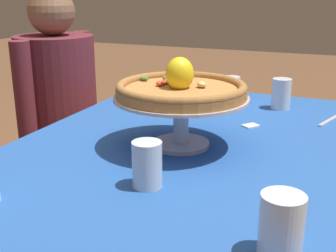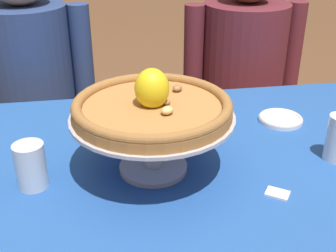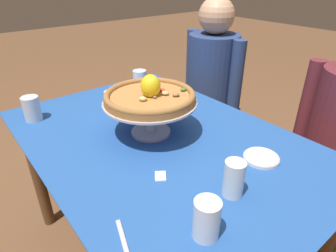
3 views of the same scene
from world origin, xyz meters
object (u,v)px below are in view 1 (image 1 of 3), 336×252
Objects in this scene: water_glass_front_right at (281,96)px; dinner_fork at (334,118)px; water_glass_side_left at (147,167)px; diner_right at (60,122)px; pizza at (181,88)px; pizza_stand at (181,110)px; water_glass_front_left at (281,230)px; side_plate at (170,103)px; water_glass_side_right at (231,94)px; sugar_packet at (251,126)px.

dinner_fork is at bearing -109.13° from water_glass_front_right.
water_glass_side_left is 0.09× the size of diner_right.
water_glass_side_left is 1.12m from diner_right.
water_glass_side_left is 0.81m from dinner_fork.
pizza is 0.30m from water_glass_side_left.
water_glass_side_left is (-0.28, -0.02, -0.06)m from pizza_stand.
water_glass_front_left is 0.88m from dinner_fork.
water_glass_front_right is 0.54× the size of dinner_fork.
pizza_stand is 0.60m from dinner_fork.
water_glass_front_left is 1.00m from side_plate.
water_glass_side_right is 0.92× the size of side_plate.
water_glass_front_right is at bearing 70.87° from dinner_fork.
pizza_stand is at bearing -121.70° from diner_right.
water_glass_side_left is at bearing 167.70° from water_glass_front_right.
water_glass_side_right is at bearing 108.86° from water_glass_front_right.
water_glass_front_left is 1.04× the size of water_glass_side_left.
sugar_packet is at bearing -113.40° from side_plate.
side_plate is at bearing 33.00° from water_glass_front_left.
sugar_packet is at bearing -29.49° from pizza_stand.
sugar_packet is 0.04× the size of diner_right.
pizza_stand reaches higher than water_glass_side_right.
pizza_stand is 0.28m from water_glass_side_left.
water_glass_side_left is at bearing -133.31° from diner_right.
pizza is at bearing 150.39° from sugar_packet.
dinner_fork is at bearing -91.45° from diner_right.
pizza_stand is at bearing 139.11° from dinner_fork.
pizza is at bearing 139.05° from dinner_fork.
water_glass_front_right is 0.95× the size of water_glass_side_right.
sugar_packet is (0.53, -0.12, -0.04)m from water_glass_side_left.
diner_right is (0.08, 0.58, -0.17)m from side_plate.
pizza is at bearing 59.22° from pizza_stand.
water_glass_front_right is at bearing -11.49° from sugar_packet.
pizza is 0.31× the size of diner_right.
dinner_fork is at bearing -40.89° from pizza_stand.
water_glass_front_left is 0.53× the size of dinner_fork.
dinner_fork is (0.73, -0.36, -0.04)m from water_glass_side_left.
water_glass_front_left reaches higher than water_glass_side_left.
sugar_packet is at bearing -12.70° from water_glass_side_left.
pizza_stand is 0.06m from pizza.
sugar_packet is at bearing -29.61° from pizza.
water_glass_front_left is at bearing -141.35° from pizza.
side_plate is 0.59m from dinner_fork.
side_plate is 2.55× the size of sugar_packet.
side_plate is at bearing 66.60° from sugar_packet.
pizza is 0.48m from side_plate.
side_plate is (0.40, 0.20, -0.10)m from pizza_stand.
side_plate is at bearing -97.43° from diner_right.
water_glass_front_left is (-0.43, -0.34, -0.12)m from pizza.
dinner_fork is at bearing -91.14° from water_glass_side_right.
diner_right reaches higher than water_glass_front_left.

